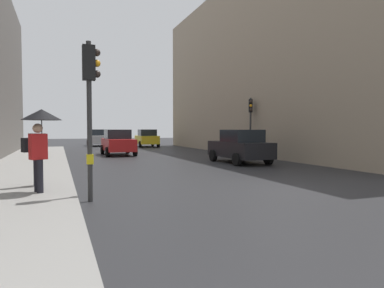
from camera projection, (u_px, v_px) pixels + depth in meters
The scene contains 11 objects.
ground_plane at pixel (277, 188), 10.50m from camera, with size 120.00×120.00×0.00m, color #28282B.
sidewalk_kerb at pixel (24, 173), 13.42m from camera, with size 3.35×40.00×0.16m, color gray.
building_facade_right at pixel (301, 71), 27.27m from camera, with size 12.00×28.23×12.76m, color gray.
traffic_light_near_left at pixel (90, 92), 8.43m from camera, with size 0.43×0.24×3.91m.
traffic_light_mid_street at pixel (251, 116), 22.33m from camera, with size 0.35×0.45×3.81m.
car_red_sedan at pixel (118, 142), 23.97m from camera, with size 2.03×4.20×1.76m.
car_dark_suv at pixel (240, 146), 18.25m from camera, with size 2.04×4.21×1.76m.
car_yellow_taxi at pixel (147, 138), 35.29m from camera, with size 2.18×4.28×1.76m.
car_silver_hatchback at pixel (98, 138), 36.88m from camera, with size 2.12×4.25×1.76m.
pedestrian_with_umbrella at pixel (41, 127), 8.88m from camera, with size 1.00×1.00×2.14m.
pedestrian_with_black_backpack at pixel (36, 151), 9.87m from camera, with size 0.66×0.47×1.77m.
Camera 1 is at (-6.16, -8.80, 1.78)m, focal length 32.41 mm.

